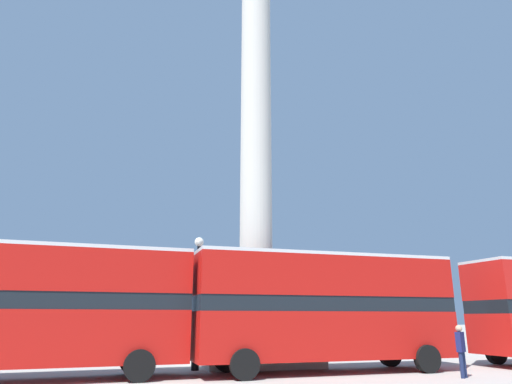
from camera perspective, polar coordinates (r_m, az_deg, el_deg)
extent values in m
plane|color=#ADA89E|center=(21.20, 0.00, -20.78)|extent=(200.00, 200.00, 0.00)
cube|color=beige|center=(21.15, 0.00, -19.31)|extent=(4.78, 4.78, 1.10)
cube|color=beige|center=(21.11, 0.00, -16.34)|extent=(3.44, 3.44, 1.10)
cylinder|color=beige|center=(23.78, 0.00, 11.98)|extent=(1.53, 1.53, 21.46)
cylinder|color=black|center=(23.79, 27.82, -17.31)|extent=(1.02, 0.38, 1.00)
cube|color=#B7140F|center=(17.19, -27.78, -15.78)|extent=(11.04, 3.44, 1.73)
cube|color=black|center=(17.19, -27.30, -12.01)|extent=(11.04, 3.39, 0.55)
cube|color=#B7140F|center=(17.25, -26.89, -8.76)|extent=(11.04, 3.44, 1.42)
cube|color=silver|center=(17.33, -26.58, -6.24)|extent=(11.04, 3.44, 0.12)
cylinder|color=black|center=(18.38, -15.13, -19.54)|extent=(1.02, 0.39, 1.00)
cylinder|color=black|center=(15.97, -14.38, -20.29)|extent=(1.02, 0.39, 1.00)
cube|color=#B7140F|center=(18.32, 8.68, -17.23)|extent=(10.21, 3.02, 1.70)
cube|color=black|center=(18.31, 8.53, -13.72)|extent=(10.21, 2.97, 0.55)
cube|color=#B7140F|center=(18.37, 8.40, -10.55)|extent=(10.21, 3.02, 1.49)
cube|color=silver|center=(18.45, 8.30, -8.06)|extent=(10.21, 3.02, 0.12)
cylinder|color=black|center=(21.15, 16.41, -18.85)|extent=(1.02, 0.35, 1.00)
cylinder|color=black|center=(19.13, 20.63, -18.93)|extent=(1.02, 0.35, 1.00)
cylinder|color=black|center=(18.35, -3.65, -20.02)|extent=(1.02, 0.35, 1.00)
cylinder|color=black|center=(15.97, -1.44, -20.73)|extent=(1.02, 0.35, 1.00)
cube|color=beige|center=(30.45, 17.91, -16.25)|extent=(4.55, 3.95, 2.33)
ellipsoid|color=brown|center=(30.50, 17.49, -11.23)|extent=(2.48, 1.77, 0.99)
cone|color=brown|center=(30.71, 19.46, -10.26)|extent=(1.09, 0.86, 1.04)
cylinder|color=brown|center=(30.57, 17.34, -9.47)|extent=(0.36, 0.36, 0.90)
sphere|color=brown|center=(30.63, 17.26, -8.38)|extent=(0.28, 0.28, 0.28)
cylinder|color=brown|center=(30.84, 18.93, -13.02)|extent=(0.20, 0.20, 1.02)
cylinder|color=brown|center=(30.31, 19.11, -12.98)|extent=(0.20, 0.20, 1.02)
cylinder|color=brown|center=(30.62, 16.19, -13.23)|extent=(0.20, 0.20, 1.02)
cylinder|color=brown|center=(30.08, 16.32, -13.19)|extent=(0.20, 0.20, 1.02)
cylinder|color=black|center=(19.09, -7.63, -20.64)|extent=(0.31, 0.31, 0.40)
cylinder|color=black|center=(19.01, -7.39, -13.98)|extent=(0.14, 0.14, 4.83)
sphere|color=white|center=(19.25, -7.12, -6.21)|extent=(0.38, 0.38, 0.38)
cylinder|color=#192347|center=(17.94, 24.33, -19.13)|extent=(0.14, 0.14, 0.84)
cylinder|color=#192347|center=(18.18, 24.56, -19.04)|extent=(0.14, 0.14, 0.84)
cube|color=#191E51|center=(18.01, 24.17, -16.72)|extent=(0.47, 0.41, 0.66)
sphere|color=tan|center=(18.00, 24.01, -15.32)|extent=(0.23, 0.23, 0.23)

